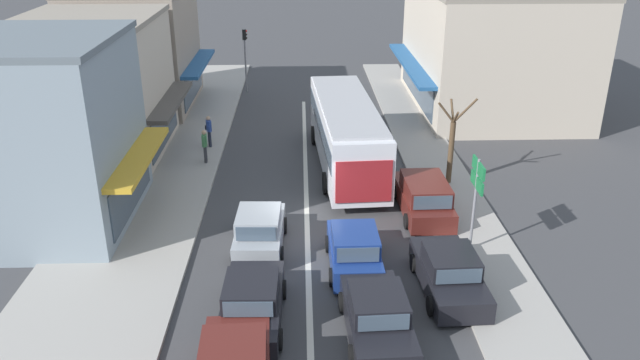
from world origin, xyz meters
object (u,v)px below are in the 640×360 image
(directional_road_sign, at_px, (477,184))
(street_tree_right, at_px, (452,145))
(sedan_adjacent_lane_lead, at_px, (377,316))
(hatchback_behind_bus_mid, at_px, (354,250))
(city_bus, at_px, (346,130))
(parked_sedan_kerb_front, at_px, (449,273))
(pedestrian_browsing_midblock, at_px, (205,144))
(parked_wagon_kerb_second, at_px, (424,197))
(traffic_light_downstreet, at_px, (245,50))
(hatchback_queue_gap_filler, at_px, (260,231))
(sedan_behind_bus_near, at_px, (252,304))
(pedestrian_with_handbag_near, at_px, (209,129))

(directional_road_sign, bearing_deg, street_tree_right, 84.68)
(sedan_adjacent_lane_lead, height_order, hatchback_behind_bus_mid, hatchback_behind_bus_mid)
(city_bus, relative_size, parked_sedan_kerb_front, 2.58)
(directional_road_sign, height_order, pedestrian_browsing_midblock, directional_road_sign)
(city_bus, relative_size, street_tree_right, 2.73)
(city_bus, relative_size, pedestrian_browsing_midblock, 6.74)
(city_bus, bearing_deg, parked_wagon_kerb_second, -61.62)
(hatchback_behind_bus_mid, bearing_deg, traffic_light_downstreet, 103.23)
(hatchback_queue_gap_filler, height_order, street_tree_right, street_tree_right)
(parked_sedan_kerb_front, bearing_deg, pedestrian_browsing_midblock, 129.75)
(parked_sedan_kerb_front, distance_m, parked_wagon_kerb_second, 5.62)
(hatchback_behind_bus_mid, bearing_deg, pedestrian_browsing_midblock, 123.26)
(sedan_behind_bus_near, distance_m, parked_sedan_kerb_front, 6.41)
(parked_wagon_kerb_second, bearing_deg, pedestrian_browsing_midblock, 149.50)
(hatchback_behind_bus_mid, height_order, traffic_light_downstreet, traffic_light_downstreet)
(hatchback_queue_gap_filler, bearing_deg, directional_road_sign, -3.88)
(city_bus, distance_m, directional_road_sign, 9.21)
(traffic_light_downstreet, bearing_deg, street_tree_right, -57.32)
(directional_road_sign, bearing_deg, parked_sedan_kerb_front, -118.53)
(traffic_light_downstreet, height_order, pedestrian_with_handbag_near, traffic_light_downstreet)
(parked_wagon_kerb_second, bearing_deg, sedan_behind_bus_near, -132.12)
(city_bus, bearing_deg, pedestrian_browsing_midblock, 176.07)
(hatchback_behind_bus_mid, distance_m, street_tree_right, 8.64)
(traffic_light_downstreet, distance_m, directional_road_sign, 24.12)
(pedestrian_browsing_midblock, bearing_deg, hatchback_behind_bus_mid, -56.74)
(city_bus, xyz_separation_m, parked_sedan_kerb_front, (2.58, -10.78, -1.22))
(hatchback_queue_gap_filler, bearing_deg, hatchback_behind_bus_mid, -24.65)
(pedestrian_browsing_midblock, bearing_deg, hatchback_queue_gap_filler, -69.45)
(hatchback_queue_gap_filler, distance_m, parked_wagon_kerb_second, 6.97)
(city_bus, xyz_separation_m, pedestrian_browsing_midblock, (-6.76, 0.46, -0.81))
(sedan_adjacent_lane_lead, height_order, parked_sedan_kerb_front, same)
(parked_wagon_kerb_second, bearing_deg, hatchback_queue_gap_filler, -158.00)
(hatchback_behind_bus_mid, relative_size, traffic_light_downstreet, 0.89)
(directional_road_sign, bearing_deg, traffic_light_downstreet, 113.77)
(parked_wagon_kerb_second, bearing_deg, sedan_adjacent_lane_lead, -109.59)
(hatchback_queue_gap_filler, bearing_deg, parked_wagon_kerb_second, 22.00)
(city_bus, relative_size, hatchback_behind_bus_mid, 2.95)
(sedan_adjacent_lane_lead, bearing_deg, parked_wagon_kerb_second, 70.41)
(sedan_behind_bus_near, distance_m, street_tree_right, 12.97)
(hatchback_queue_gap_filler, distance_m, hatchback_behind_bus_mid, 3.64)
(hatchback_queue_gap_filler, xyz_separation_m, traffic_light_downstreet, (-2.12, 21.56, 2.15))
(hatchback_queue_gap_filler, distance_m, parked_sedan_kerb_front, 6.94)
(hatchback_behind_bus_mid, bearing_deg, street_tree_right, 55.40)
(directional_road_sign, xyz_separation_m, street_tree_right, (0.56, 6.04, -0.83))
(sedan_adjacent_lane_lead, xyz_separation_m, sedan_behind_bus_near, (-3.64, 0.73, 0.00))
(parked_sedan_kerb_front, bearing_deg, pedestrian_with_handbag_near, 125.02)
(parked_wagon_kerb_second, xyz_separation_m, street_tree_right, (1.71, 2.91, 1.13))
(directional_road_sign, height_order, pedestrian_with_handbag_near, directional_road_sign)
(sedan_adjacent_lane_lead, distance_m, directional_road_sign, 6.48)
(directional_road_sign, distance_m, pedestrian_browsing_midblock, 13.92)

